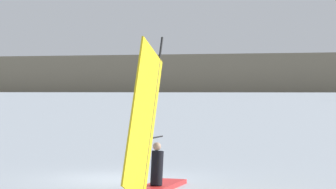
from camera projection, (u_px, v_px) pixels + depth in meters
ground_plane at (121, 179)px, 21.75m from camera, size 4000.00×4000.00×0.00m
windsurfer at (152, 150)px, 19.05m from camera, size 0.87×4.13×4.26m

